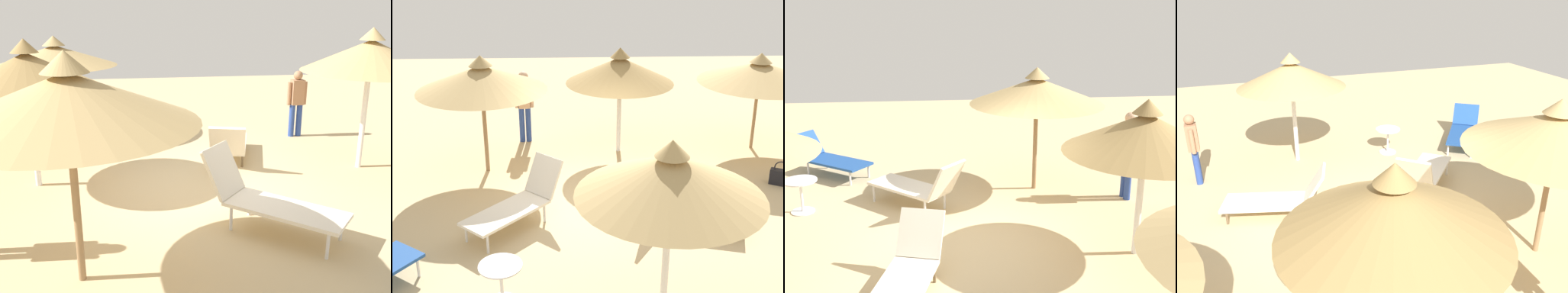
% 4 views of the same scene
% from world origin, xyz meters
% --- Properties ---
extents(ground, '(24.00, 24.00, 0.10)m').
position_xyz_m(ground, '(0.00, 0.00, -0.05)').
color(ground, tan).
extents(parasol_umbrella_far_right, '(2.42, 2.42, 2.44)m').
position_xyz_m(parasol_umbrella_far_right, '(2.45, -0.54, 1.93)').
color(parasol_umbrella_far_right, white).
rests_on(parasol_umbrella_far_right, ground).
extents(parasol_umbrella_center, '(2.67, 2.67, 2.52)m').
position_xyz_m(parasol_umbrella_center, '(1.45, 2.37, 2.06)').
color(parasol_umbrella_center, olive).
rests_on(parasol_umbrella_center, ground).
extents(lounge_chair_edge, '(1.13, 1.98, 0.90)m').
position_xyz_m(lounge_chair_edge, '(-1.02, -1.33, 0.36)').
color(lounge_chair_edge, silver).
rests_on(lounge_chair_edge, ground).
extents(lounge_chair_front, '(1.90, 1.63, 0.87)m').
position_xyz_m(lounge_chair_front, '(-2.93, 3.68, 0.40)').
color(lounge_chair_front, '#1E478C').
rests_on(lounge_chair_front, ground).
extents(lounge_chair_back, '(1.87, 1.77, 1.06)m').
position_xyz_m(lounge_chair_back, '(-0.90, 1.53, 0.47)').
color(lounge_chair_back, silver).
rests_on(lounge_chair_back, ground).
extents(person_standing_near_left, '(0.24, 0.44, 1.75)m').
position_xyz_m(person_standing_near_left, '(3.14, 1.66, 1.00)').
color(person_standing_near_left, navy).
rests_on(person_standing_near_left, ground).
extents(side_table_round, '(0.61, 0.61, 0.63)m').
position_xyz_m(side_table_round, '(-3.06, 1.60, 0.43)').
color(side_table_round, silver).
rests_on(side_table_round, ground).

